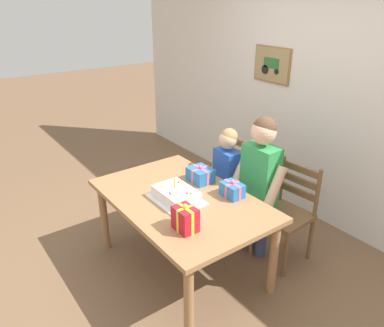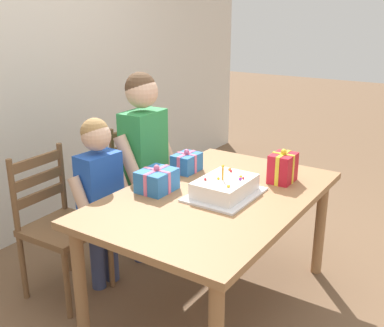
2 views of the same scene
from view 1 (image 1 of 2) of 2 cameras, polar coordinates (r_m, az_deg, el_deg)
name	(u,v)px [view 1 (image 1 of 2)]	position (r m, az deg, el deg)	size (l,w,h in m)	color
ground_plane	(182,267)	(3.55, -1.52, -15.37)	(20.00, 20.00, 0.00)	brown
back_wall	(319,98)	(4.09, 18.73, 9.35)	(6.40, 0.11, 2.60)	silver
dining_table	(181,206)	(3.18, -1.65, -6.50)	(1.53, 1.00, 0.72)	#9E7047
birthday_cake	(176,195)	(3.08, -2.44, -4.77)	(0.44, 0.34, 0.19)	silver
gift_box_red_large	(185,219)	(2.69, -1.02, -8.37)	(0.18, 0.14, 0.21)	red
gift_box_beside_cake	(200,175)	(3.37, 1.29, -1.73)	(0.22, 0.18, 0.16)	#286BB7
gift_box_corner_small	(232,190)	(3.15, 6.11, -3.98)	(0.19, 0.14, 0.15)	#286BB7
chair_left	(225,179)	(4.03, 5.08, -2.34)	(0.44, 0.44, 0.92)	brown
chair_right	(287,213)	(3.53, 14.13, -7.21)	(0.45, 0.45, 0.92)	brown
child_older	(260,174)	(3.36, 10.27, -1.64)	(0.49, 0.28, 1.35)	#38426B
child_younger	(227,171)	(3.70, 5.27, -1.19)	(0.42, 0.24, 1.12)	#38426B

